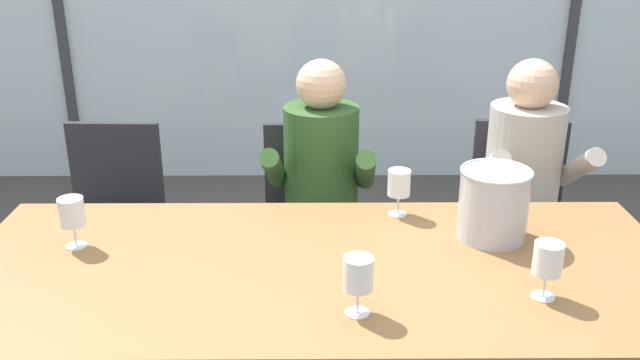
{
  "coord_description": "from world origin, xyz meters",
  "views": [
    {
      "loc": [
        -0.02,
        -1.91,
        1.77
      ],
      "look_at": [
        0.0,
        0.35,
        0.87
      ],
      "focal_mm": 38.3,
      "sensor_mm": 36.0,
      "label": 1
    }
  ],
  "objects_px": {
    "wine_glass_center_pour": "(72,214)",
    "wine_glass_near_bucket": "(358,276)",
    "chair_left_of_center": "(311,209)",
    "person_beige_jumper": "(528,183)",
    "chair_center": "(519,205)",
    "chair_near_curtain": "(113,208)",
    "wine_glass_by_right_taster": "(399,184)",
    "dining_table": "(321,283)",
    "person_olive_shirt": "(320,184)",
    "ice_bucket_primary": "(494,203)",
    "wine_glass_by_left_taster": "(548,260)"
  },
  "relations": [
    {
      "from": "wine_glass_center_pour",
      "to": "wine_glass_near_bucket",
      "type": "bearing_deg",
      "value": -24.34
    },
    {
      "from": "chair_left_of_center",
      "to": "person_beige_jumper",
      "type": "relative_size",
      "value": 0.73
    },
    {
      "from": "chair_center",
      "to": "person_beige_jumper",
      "type": "height_order",
      "value": "person_beige_jumper"
    },
    {
      "from": "chair_near_curtain",
      "to": "wine_glass_by_right_taster",
      "type": "relative_size",
      "value": 5.09
    },
    {
      "from": "dining_table",
      "to": "person_olive_shirt",
      "type": "height_order",
      "value": "person_olive_shirt"
    },
    {
      "from": "person_olive_shirt",
      "to": "wine_glass_by_right_taster",
      "type": "distance_m",
      "value": 0.5
    },
    {
      "from": "person_beige_jumper",
      "to": "chair_center",
      "type": "bearing_deg",
      "value": 77.61
    },
    {
      "from": "ice_bucket_primary",
      "to": "wine_glass_by_left_taster",
      "type": "bearing_deg",
      "value": -81.55
    },
    {
      "from": "chair_center",
      "to": "dining_table",
      "type": "bearing_deg",
      "value": -129.08
    },
    {
      "from": "dining_table",
      "to": "wine_glass_by_right_taster",
      "type": "distance_m",
      "value": 0.51
    },
    {
      "from": "dining_table",
      "to": "wine_glass_center_pour",
      "type": "distance_m",
      "value": 0.85
    },
    {
      "from": "chair_near_curtain",
      "to": "chair_left_of_center",
      "type": "bearing_deg",
      "value": 0.68
    },
    {
      "from": "chair_left_of_center",
      "to": "person_beige_jumper",
      "type": "height_order",
      "value": "person_beige_jumper"
    },
    {
      "from": "chair_left_of_center",
      "to": "wine_glass_near_bucket",
      "type": "distance_m",
      "value": 1.22
    },
    {
      "from": "person_olive_shirt",
      "to": "chair_near_curtain",
      "type": "bearing_deg",
      "value": 174.99
    },
    {
      "from": "person_olive_shirt",
      "to": "chair_center",
      "type": "bearing_deg",
      "value": 13.87
    },
    {
      "from": "wine_glass_by_left_taster",
      "to": "wine_glass_by_right_taster",
      "type": "distance_m",
      "value": 0.68
    },
    {
      "from": "wine_glass_center_pour",
      "to": "wine_glass_by_left_taster",
      "type": "bearing_deg",
      "value": -12.85
    },
    {
      "from": "dining_table",
      "to": "wine_glass_by_left_taster",
      "type": "relative_size",
      "value": 13.2
    },
    {
      "from": "person_beige_jumper",
      "to": "wine_glass_near_bucket",
      "type": "bearing_deg",
      "value": -130.62
    },
    {
      "from": "person_beige_jumper",
      "to": "wine_glass_near_bucket",
      "type": "distance_m",
      "value": 1.32
    },
    {
      "from": "chair_center",
      "to": "wine_glass_center_pour",
      "type": "distance_m",
      "value": 1.93
    },
    {
      "from": "dining_table",
      "to": "chair_near_curtain",
      "type": "xyz_separation_m",
      "value": [
        -0.93,
        0.91,
        -0.14
      ]
    },
    {
      "from": "wine_glass_by_left_taster",
      "to": "chair_left_of_center",
      "type": "bearing_deg",
      "value": 121.97
    },
    {
      "from": "chair_left_of_center",
      "to": "wine_glass_by_right_taster",
      "type": "distance_m",
      "value": 0.68
    },
    {
      "from": "chair_center",
      "to": "wine_glass_by_right_taster",
      "type": "bearing_deg",
      "value": -133.42
    },
    {
      "from": "chair_center",
      "to": "ice_bucket_primary",
      "type": "relative_size",
      "value": 3.58
    },
    {
      "from": "person_olive_shirt",
      "to": "ice_bucket_primary",
      "type": "xyz_separation_m",
      "value": [
        0.58,
        -0.57,
        0.16
      ]
    },
    {
      "from": "person_beige_jumper",
      "to": "wine_glass_by_right_taster",
      "type": "relative_size",
      "value": 6.93
    },
    {
      "from": "dining_table",
      "to": "person_olive_shirt",
      "type": "distance_m",
      "value": 0.76
    },
    {
      "from": "person_olive_shirt",
      "to": "wine_glass_near_bucket",
      "type": "relative_size",
      "value": 6.93
    },
    {
      "from": "chair_near_curtain",
      "to": "ice_bucket_primary",
      "type": "height_order",
      "value": "ice_bucket_primary"
    },
    {
      "from": "chair_near_curtain",
      "to": "ice_bucket_primary",
      "type": "distance_m",
      "value": 1.71
    },
    {
      "from": "ice_bucket_primary",
      "to": "person_olive_shirt",
      "type": "bearing_deg",
      "value": 135.55
    },
    {
      "from": "chair_left_of_center",
      "to": "person_olive_shirt",
      "type": "distance_m",
      "value": 0.22
    },
    {
      "from": "chair_near_curtain",
      "to": "wine_glass_by_left_taster",
      "type": "distance_m",
      "value": 1.95
    },
    {
      "from": "wine_glass_by_left_taster",
      "to": "wine_glass_near_bucket",
      "type": "relative_size",
      "value": 1.0
    },
    {
      "from": "wine_glass_by_right_taster",
      "to": "person_olive_shirt",
      "type": "bearing_deg",
      "value": 126.62
    },
    {
      "from": "chair_near_curtain",
      "to": "chair_left_of_center",
      "type": "height_order",
      "value": "same"
    },
    {
      "from": "wine_glass_by_left_taster",
      "to": "wine_glass_center_pour",
      "type": "xyz_separation_m",
      "value": [
        -1.46,
        0.33,
        -0.0
      ]
    },
    {
      "from": "dining_table",
      "to": "chair_center",
      "type": "height_order",
      "value": "chair_center"
    },
    {
      "from": "person_olive_shirt",
      "to": "wine_glass_near_bucket",
      "type": "distance_m",
      "value": 1.06
    },
    {
      "from": "chair_center",
      "to": "person_olive_shirt",
      "type": "xyz_separation_m",
      "value": [
        -0.91,
        -0.16,
        0.17
      ]
    },
    {
      "from": "wine_glass_by_left_taster",
      "to": "wine_glass_center_pour",
      "type": "distance_m",
      "value": 1.5
    },
    {
      "from": "person_beige_jumper",
      "to": "wine_glass_near_bucket",
      "type": "height_order",
      "value": "person_beige_jumper"
    },
    {
      "from": "chair_center",
      "to": "wine_glass_near_bucket",
      "type": "height_order",
      "value": "wine_glass_near_bucket"
    },
    {
      "from": "chair_left_of_center",
      "to": "person_olive_shirt",
      "type": "relative_size",
      "value": 0.73
    },
    {
      "from": "person_olive_shirt",
      "to": "person_beige_jumper",
      "type": "bearing_deg",
      "value": 3.79
    },
    {
      "from": "chair_near_curtain",
      "to": "wine_glass_by_right_taster",
      "type": "distance_m",
      "value": 1.37
    },
    {
      "from": "dining_table",
      "to": "wine_glass_by_right_taster",
      "type": "bearing_deg",
      "value": 52.99
    }
  ]
}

